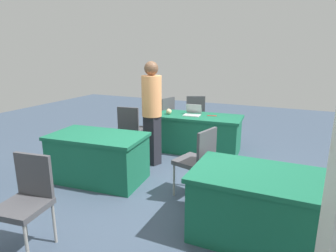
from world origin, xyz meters
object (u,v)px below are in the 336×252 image
at_px(table_foreground, 195,133).
at_px(person_presenter, 152,108).
at_px(chair_by_pillar, 164,115).
at_px(chair_back_row, 27,197).
at_px(chair_tucked_right, 131,127).
at_px(chair_aisle, 198,158).
at_px(table_mid_left, 274,209).
at_px(laptop_silver, 192,113).
at_px(table_mid_right, 98,157).
at_px(chair_near_front, 195,113).
at_px(yarn_ball, 169,112).
at_px(scissors_red, 212,116).

xyz_separation_m(table_foreground, person_presenter, (0.46, 0.95, 0.64)).
bearing_deg(person_presenter, chair_by_pillar, -52.11).
relative_size(table_foreground, person_presenter, 1.03).
bearing_deg(chair_by_pillar, chair_back_row, -159.55).
relative_size(chair_tucked_right, chair_aisle, 0.97).
xyz_separation_m(table_mid_left, laptop_silver, (1.74, -2.36, 0.40)).
bearing_deg(laptop_silver, table_foreground, -171.03).
bearing_deg(chair_back_row, person_presenter, -99.41).
distance_m(table_mid_right, chair_near_front, 2.93).
bearing_deg(chair_by_pillar, table_foreground, -98.53).
xyz_separation_m(chair_near_front, laptop_silver, (-0.28, 0.98, 0.20)).
bearing_deg(person_presenter, yarn_ball, -65.36).
bearing_deg(chair_aisle, table_foreground, 35.48).
bearing_deg(chair_back_row, laptop_silver, -105.57).
relative_size(table_foreground, chair_near_front, 1.89).
bearing_deg(table_mid_left, person_presenter, -33.36).
bearing_deg(chair_near_front, laptop_silver, -97.95).
relative_size(chair_back_row, yarn_ball, 8.74).
relative_size(chair_by_pillar, scissors_red, 5.43).
distance_m(table_mid_left, person_presenter, 2.65).
bearing_deg(table_mid_left, scissors_red, -60.76).
height_order(chair_back_row, yarn_ball, chair_back_row).
relative_size(person_presenter, laptop_silver, 5.32).
bearing_deg(chair_tucked_right, table_foreground, 24.11).
relative_size(table_mid_left, chair_tucked_right, 1.81).
bearing_deg(yarn_ball, table_mid_left, 134.42).
relative_size(table_mid_right, laptop_silver, 4.46).
relative_size(yarn_ball, scissors_red, 0.61).
distance_m(chair_back_row, yarn_ball, 3.37).
height_order(chair_near_front, laptop_silver, chair_near_front).
xyz_separation_m(chair_by_pillar, scissors_red, (-1.19, 0.31, 0.17)).
bearing_deg(scissors_red, person_presenter, 42.04).
relative_size(chair_tucked_right, person_presenter, 0.53).
xyz_separation_m(table_foreground, chair_back_row, (0.54, 3.49, 0.19)).
bearing_deg(table_mid_right, chair_by_pillar, -90.72).
height_order(table_foreground, chair_back_row, chair_back_row).
bearing_deg(chair_by_pillar, scissors_red, -89.01).
height_order(chair_aisle, person_presenter, person_presenter).
bearing_deg(person_presenter, laptop_silver, -92.50).
bearing_deg(table_mid_right, scissors_red, -121.54).
height_order(table_mid_left, chair_by_pillar, chair_by_pillar).
xyz_separation_m(chair_back_row, scissors_red, (-0.86, -3.57, 0.18)).
height_order(chair_near_front, chair_tucked_right, chair_near_front).
xyz_separation_m(table_mid_right, chair_by_pillar, (-0.03, -2.29, 0.20)).
height_order(chair_tucked_right, chair_back_row, chair_back_row).
relative_size(chair_aisle, yarn_ball, 8.87).
distance_m(table_foreground, chair_aisle, 1.92).
distance_m(chair_near_front, chair_tucked_right, 1.79).
height_order(table_foreground, table_mid_left, same).
distance_m(chair_by_pillar, laptop_silver, 0.94).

